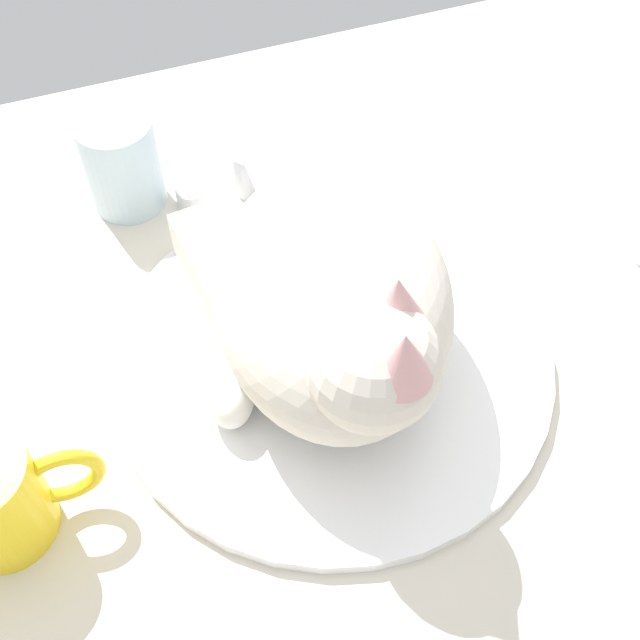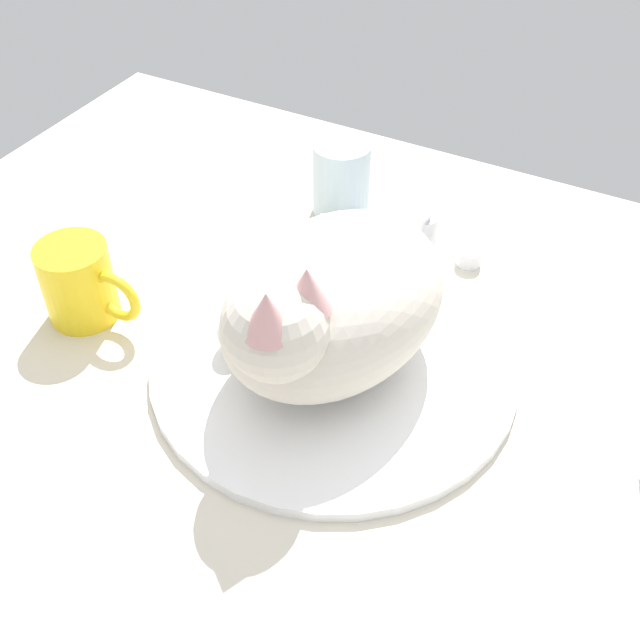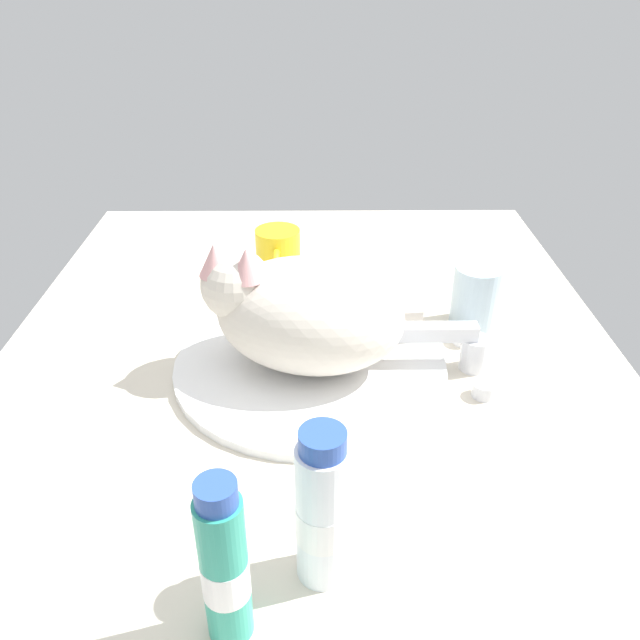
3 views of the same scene
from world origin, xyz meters
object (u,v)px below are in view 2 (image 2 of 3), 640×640
object	(u,v)px
cat	(326,304)
coffee_mug	(80,283)
faucet	(416,234)
rinse_cup	(341,179)

from	to	relation	value
cat	coffee_mug	bearing A→B (deg)	-170.04
faucet	cat	distance (cm)	20.68
coffee_mug	faucet	bearing A→B (deg)	43.93
coffee_mug	rinse_cup	distance (cm)	31.66
faucet	rinse_cup	bearing A→B (deg)	160.38
coffee_mug	rinse_cup	world-z (taller)	rinse_cup
cat	rinse_cup	distance (cm)	26.41
cat	coffee_mug	world-z (taller)	cat
cat	coffee_mug	xyz separation A→B (cm)	(-24.85, -4.37, -4.14)
faucet	coffee_mug	size ratio (longest dim) A/B	1.30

